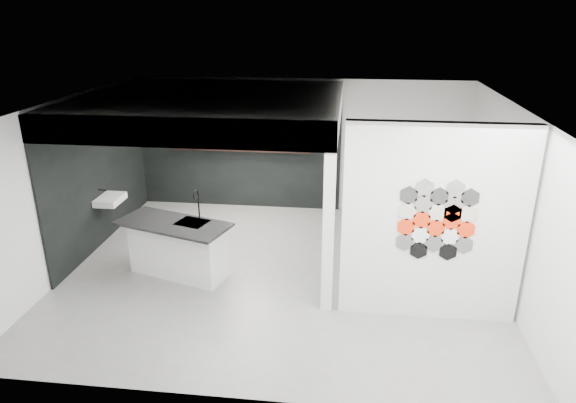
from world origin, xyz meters
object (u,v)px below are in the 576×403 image
at_px(glass_vase, 305,148).
at_px(utensil_cup, 199,146).
at_px(wall_basin, 110,200).
at_px(glass_bowl, 305,149).
at_px(partition_panel, 433,225).
at_px(stockpot, 195,143).
at_px(kitchen_island, 178,247).
at_px(kettle, 301,147).
at_px(bottle_dark, 217,145).

distance_m(glass_vase, utensil_cup, 2.28).
height_order(wall_basin, glass_bowl, glass_bowl).
relative_size(wall_basin, glass_vase, 4.22).
height_order(glass_bowl, glass_vase, glass_vase).
bearing_deg(utensil_cup, partition_panel, -41.61).
bearing_deg(stockpot, utensil_cup, 0.00).
distance_m(glass_bowl, glass_vase, 0.02).
relative_size(partition_panel, utensil_cup, 30.16).
bearing_deg(glass_vase, glass_bowl, 0.00).
relative_size(partition_panel, kitchen_island, 1.44).
xyz_separation_m(stockpot, kettle, (2.28, 0.00, -0.02)).
bearing_deg(wall_basin, glass_vase, 31.35).
bearing_deg(bottle_dark, glass_bowl, 0.00).
height_order(wall_basin, stockpot, stockpot).
height_order(partition_panel, bottle_dark, partition_panel).
height_order(wall_basin, kitchen_island, kitchen_island).
xyz_separation_m(glass_bowl, bottle_dark, (-1.88, 0.00, 0.03)).
xyz_separation_m(kitchen_island, bottle_dark, (-0.10, 3.12, 0.91)).
height_order(partition_panel, stockpot, partition_panel).
bearing_deg(kitchen_island, utensil_cup, 116.52).
bearing_deg(kettle, glass_vase, 4.95).
xyz_separation_m(kettle, utensil_cup, (-2.20, 0.00, -0.03)).
xyz_separation_m(kitchen_island, kettle, (1.71, 3.12, 0.91)).
relative_size(glass_bowl, bottle_dark, 0.91).
distance_m(partition_panel, glass_bowl, 4.39).
relative_size(stockpot, bottle_dark, 1.46).
bearing_deg(stockpot, glass_vase, 0.00).
bearing_deg(kitchen_island, bottle_dark, 109.38).
bearing_deg(wall_basin, kettle, 31.94).
bearing_deg(glass_vase, utensil_cup, 180.00).
relative_size(kettle, glass_vase, 1.30).
bearing_deg(bottle_dark, stockpot, 180.00).
bearing_deg(glass_bowl, utensil_cup, 180.00).
relative_size(wall_basin, stockpot, 2.56).
height_order(wall_basin, utensil_cup, utensil_cup).
distance_m(kettle, glass_bowl, 0.08).
distance_m(wall_basin, kitchen_island, 1.96).
xyz_separation_m(partition_panel, bottle_dark, (-3.96, 3.87, 0.00)).
xyz_separation_m(wall_basin, utensil_cup, (1.11, 2.07, 0.52)).
relative_size(stockpot, glass_bowl, 1.60).
xyz_separation_m(kitchen_island, utensil_cup, (-0.49, 3.12, 0.88)).
relative_size(partition_panel, glass_bowl, 19.19).
distance_m(partition_panel, utensil_cup, 5.82).
relative_size(partition_panel, wall_basin, 4.67).
bearing_deg(partition_panel, stockpot, 138.89).
xyz_separation_m(wall_basin, glass_vase, (3.39, 2.07, 0.54)).
bearing_deg(utensil_cup, kitchen_island, -81.03).
bearing_deg(glass_bowl, bottle_dark, 180.00).
relative_size(wall_basin, bottle_dark, 3.73).
bearing_deg(utensil_cup, wall_basin, -118.35).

